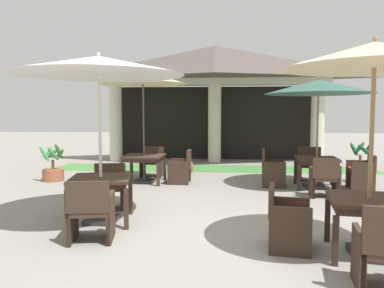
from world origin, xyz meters
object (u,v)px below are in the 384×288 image
Objects in this scene: patio_chair_far_back_west at (287,218)px; potted_palm_left_edge at (53,170)px; patio_chair_mid_right_east at (362,172)px; patio_chair_mid_right_south at (324,179)px; potted_palm_right_edge at (360,170)px; patio_chair_mid_left_north at (152,162)px; patio_umbrella_far_back at (375,57)px; patio_chair_mid_right_north at (310,165)px; patio_chair_mid_right_west at (272,170)px; patio_chair_mid_left_east at (181,168)px; patio_umbrella_near_foreground at (99,67)px; patio_chair_near_foreground_south at (91,212)px; terracotta_urn at (189,167)px; patio_umbrella_mid_left at (143,79)px; patio_table_mid_left at (144,159)px; patio_table_near_foreground at (101,183)px; patio_table_far_back at (369,206)px; patio_table_mid_right at (317,162)px; patio_chair_near_foreground_north at (109,187)px; patio_umbrella_mid_right at (319,88)px.

patio_chair_far_back_west is 7.13m from potted_palm_left_edge.
patio_chair_mid_right_south is (-1.13, -0.95, -0.00)m from patio_chair_mid_right_east.
potted_palm_right_edge is (8.14, 0.45, 0.02)m from potted_palm_left_edge.
patio_chair_mid_left_north is 7.27m from patio_umbrella_far_back.
patio_chair_mid_right_west reaches higher than patio_chair_mid_right_north.
patio_chair_mid_right_west is (3.24, -1.28, 0.02)m from patio_chair_mid_left_north.
patio_chair_mid_left_east is at bearing 16.17° from patio_chair_mid_right_north.
patio_chair_mid_left_north is 0.96× the size of patio_chair_mid_right_south.
patio_umbrella_near_foreground reaches higher than patio_chair_near_foreground_south.
potted_palm_left_edge is at bearing 10.17° from patio_chair_mid_right_north.
patio_chair_near_foreground_south is at bearing -97.76° from terracotta_urn.
patio_umbrella_near_foreground is 0.95× the size of patio_umbrella_mid_left.
patio_chair_mid_left_north reaches higher than patio_table_mid_left.
terracotta_urn is (3.51, 1.58, -0.10)m from potted_palm_left_edge.
patio_chair_mid_right_west is (3.08, 4.27, -0.01)m from patio_chair_near_foreground_south.
patio_table_near_foreground is 4.45m from potted_palm_left_edge.
patio_umbrella_far_back is at bearing -90.00° from patio_table_far_back.
patio_chair_mid_right_west is 1.10× the size of patio_chair_far_back_west.
patio_chair_mid_left_north reaches higher than patio_table_mid_right.
patio_table_mid_left is at bearing 128.84° from patio_umbrella_far_back.
patio_chair_far_back_west is at bearing 137.36° from patio_chair_near_foreground_north.
patio_chair_mid_right_south reaches higher than patio_chair_far_back_west.
patio_chair_mid_left_east is 0.32× the size of patio_umbrella_far_back.
patio_chair_mid_right_west is (3.24, 3.33, -0.24)m from patio_table_near_foreground.
patio_umbrella_near_foreground is at bearing 90.00° from patio_chair_near_foreground_north.
patio_chair_near_foreground_north is 0.80× the size of patio_table_mid_left.
patio_chair_mid_right_west is at bearing 97.76° from patio_umbrella_far_back.
patio_table_far_back is 7.04m from terracotta_urn.
patio_umbrella_mid_left is 5.95m from patio_chair_far_back_west.
patio_chair_far_back_west is (2.71, -0.08, -0.01)m from patio_chair_near_foreground_south.
patio_chair_mid_right_south is (4.19, 2.19, -0.26)m from patio_table_near_foreground.
patio_chair_near_foreground_south is at bearing -137.19° from patio_chair_mid_right_south.
patio_chair_mid_right_east is (5.33, 3.14, -0.25)m from patio_table_near_foreground.
patio_chair_mid_right_west reaches higher than patio_chair_near_foreground_north.
patio_chair_mid_right_south reaches higher than patio_chair_near_foreground_north.
patio_table_far_back is at bearing 90.00° from patio_umbrella_far_back.
patio_chair_mid_right_west reaches higher than patio_chair_near_foreground_south.
patio_chair_mid_left_east is 0.32× the size of patio_umbrella_mid_right.
patio_umbrella_near_foreground is 3.23× the size of patio_chair_mid_left_east.
patio_chair_mid_left_east is 0.97× the size of patio_chair_mid_right_north.
patio_chair_mid_right_north is 0.32× the size of patio_umbrella_far_back.
patio_chair_near_foreground_north is 4.44m from terracotta_urn.
patio_chair_mid_right_north is at bearing 5.22° from potted_palm_left_edge.
patio_chair_mid_left_north is at bearing 0.73° from patio_chair_mid_right_north.
patio_table_mid_left is 5.38m from patio_chair_mid_right_east.
patio_table_mid_left is 1.23× the size of patio_chair_far_back_west.
patio_umbrella_near_foreground is (-0.00, 0.00, 1.90)m from patio_table_near_foreground.
patio_chair_mid_right_east is at bearing -94.21° from patio_chair_mid_left_east.
patio_chair_near_foreground_north is 3.59m from potted_palm_left_edge.
patio_chair_near_foreground_south reaches higher than patio_chair_mid_right_south.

